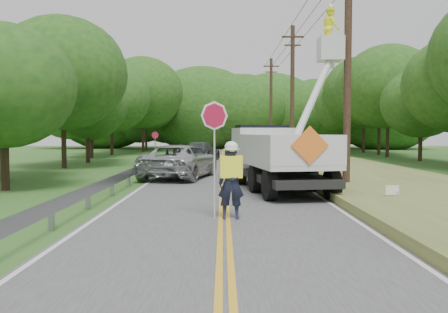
{
  "coord_description": "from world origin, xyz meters",
  "views": [
    {
      "loc": [
        -0.04,
        -9.93,
        2.34
      ],
      "look_at": [
        0.0,
        6.0,
        1.5
      ],
      "focal_mm": 37.37,
      "sensor_mm": 36.0,
      "label": 1
    }
  ],
  "objects": [
    {
      "name": "flagger",
      "position": [
        0.17,
        2.42,
        1.13
      ],
      "size": [
        1.16,
        0.47,
        3.14
      ],
      "color": "#191E33",
      "rests_on": "road"
    },
    {
      "name": "ground",
      "position": [
        0.0,
        0.0,
        0.0
      ],
      "size": [
        140.0,
        140.0,
        0.0
      ],
      "primitive_type": "plane",
      "color": "#2D5F20",
      "rests_on": "ground"
    },
    {
      "name": "tall_grass_verge",
      "position": [
        7.1,
        14.0,
        0.15
      ],
      "size": [
        7.0,
        96.0,
        0.3
      ],
      "primitive_type": "cube",
      "color": "#556B2D",
      "rests_on": "ground"
    },
    {
      "name": "guardrail",
      "position": [
        -4.02,
        14.91,
        0.55
      ],
      "size": [
        0.18,
        48.0,
        0.77
      ],
      "color": "gray",
      "rests_on": "ground"
    },
    {
      "name": "bucket_truck",
      "position": [
        2.18,
        9.67,
        1.64
      ],
      "size": [
        4.4,
        7.9,
        7.32
      ],
      "color": "black",
      "rests_on": "road"
    },
    {
      "name": "suv_silver",
      "position": [
        -2.19,
        13.54,
        0.86
      ],
      "size": [
        4.01,
        6.5,
        1.68
      ],
      "primitive_type": "imported",
      "rotation": [
        0.0,
        0.0,
        2.93
      ],
      "color": "#B3B5B9",
      "rests_on": "road"
    },
    {
      "name": "treeline_horizon",
      "position": [
        1.31,
        56.23,
        5.5
      ],
      "size": [
        56.6,
        15.45,
        12.2
      ],
      "color": "#1C4717",
      "rests_on": "ground"
    },
    {
      "name": "suv_darkgrey",
      "position": [
        -1.82,
        27.61,
        0.79
      ],
      "size": [
        3.34,
        5.64,
        1.53
      ],
      "primitive_type": "imported",
      "rotation": [
        0.0,
        0.0,
        2.9
      ],
      "color": "#3D4046",
      "rests_on": "road"
    },
    {
      "name": "yard_sign",
      "position": [
        5.34,
        4.76,
        0.46
      ],
      "size": [
        0.45,
        0.08,
        0.65
      ],
      "color": "white",
      "rests_on": "ground"
    },
    {
      "name": "treeline_left",
      "position": [
        -10.2,
        32.22,
        5.78
      ],
      "size": [
        10.54,
        54.86,
        11.1
      ],
      "color": "#332319",
      "rests_on": "ground"
    },
    {
      "name": "utility_poles",
      "position": [
        5.0,
        17.02,
        5.27
      ],
      "size": [
        1.6,
        43.3,
        10.0
      ],
      "color": "black",
      "rests_on": "ground"
    },
    {
      "name": "road",
      "position": [
        0.0,
        14.0,
        0.01
      ],
      "size": [
        7.2,
        96.0,
        0.03
      ],
      "color": "#474649",
      "rests_on": "ground"
    },
    {
      "name": "treeline_right",
      "position": [
        15.94,
        26.91,
        6.16
      ],
      "size": [
        10.83,
        53.01,
        11.03
      ],
      "color": "#332319",
      "rests_on": "ground"
    },
    {
      "name": "stop_sign_permanent",
      "position": [
        -4.81,
        22.83,
        1.56
      ],
      "size": [
        0.51,
        0.08,
        2.38
      ],
      "color": "gray",
      "rests_on": "ground"
    }
  ]
}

